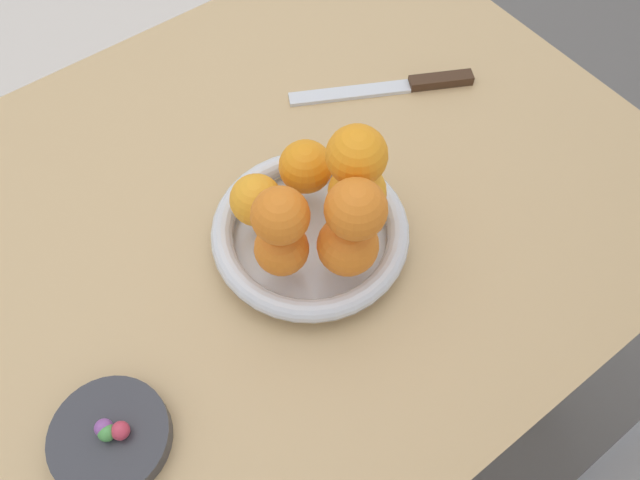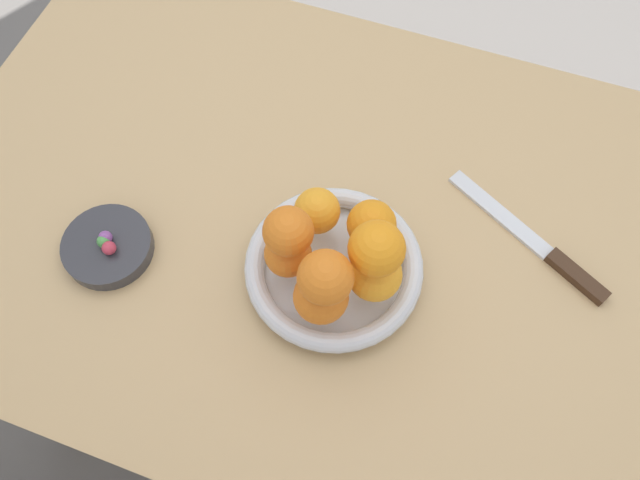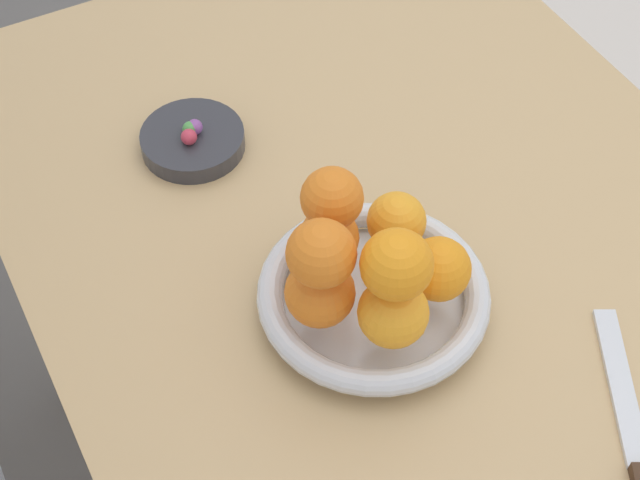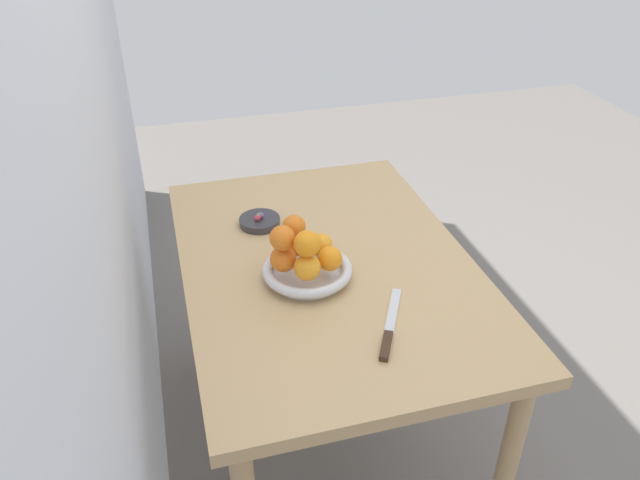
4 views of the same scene
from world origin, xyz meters
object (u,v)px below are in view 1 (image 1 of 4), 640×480
at_px(dining_table, 243,265).
at_px(fruit_bowl, 310,233).
at_px(candy_ball_3, 106,431).
at_px(orange_5, 357,155).
at_px(knife, 398,86).
at_px(orange_1, 256,200).
at_px(orange_2, 282,249).
at_px(candy_ball_1, 104,428).
at_px(orange_3, 348,245).
at_px(candy_ball_2, 107,432).
at_px(candy_ball_0, 120,431).
at_px(orange_4, 357,192).
at_px(orange_6, 280,216).
at_px(orange_0, 306,167).
at_px(candy_dish, 111,437).
at_px(orange_7, 356,209).

distance_m(dining_table, fruit_bowl, 0.14).
bearing_deg(candy_ball_3, dining_table, -149.43).
relative_size(orange_5, knife, 0.27).
height_order(fruit_bowl, orange_1, orange_1).
xyz_separation_m(orange_2, knife, (-0.30, -0.15, -0.06)).
xyz_separation_m(candy_ball_1, candy_ball_3, (-0.00, 0.00, -0.00)).
bearing_deg(orange_2, candy_ball_1, 9.90).
bearing_deg(fruit_bowl, orange_3, 94.15).
xyz_separation_m(orange_5, candy_ball_3, (0.35, 0.05, -0.11)).
distance_m(fruit_bowl, orange_3, 0.08).
distance_m(candy_ball_1, candy_ball_2, 0.01).
xyz_separation_m(dining_table, candy_ball_1, (0.23, 0.13, 0.12)).
bearing_deg(fruit_bowl, candy_ball_0, 15.00).
relative_size(orange_3, orange_4, 1.00).
relative_size(orange_2, orange_6, 0.99).
bearing_deg(orange_0, candy_dish, 19.92).
bearing_deg(candy_ball_2, orange_5, -170.65).
distance_m(dining_table, candy_dish, 0.29).
xyz_separation_m(fruit_bowl, orange_7, (-0.01, 0.06, 0.12)).
bearing_deg(orange_2, orange_6, -163.71).
bearing_deg(orange_0, candy_ball_0, 21.91).
bearing_deg(candy_ball_0, candy_dish, -31.68).
distance_m(candy_ball_0, candy_ball_1, 0.02).
bearing_deg(orange_7, candy_ball_0, 2.35).
bearing_deg(knife, orange_5, 36.01).
height_order(candy_ball_0, candy_ball_2, same).
relative_size(fruit_bowl, orange_5, 3.54).
bearing_deg(orange_7, orange_0, -100.59).
bearing_deg(candy_ball_2, orange_4, -170.97).
height_order(orange_4, candy_ball_0, orange_4).
xyz_separation_m(fruit_bowl, candy_ball_2, (0.29, 0.07, 0.01)).
relative_size(orange_3, knife, 0.28).
bearing_deg(fruit_bowl, candy_ball_1, 12.20).
height_order(fruit_bowl, orange_2, orange_2).
xyz_separation_m(candy_dish, candy_ball_3, (-0.00, -0.00, 0.02)).
bearing_deg(orange_3, candy_ball_2, 1.39).
bearing_deg(knife, fruit_bowl, 27.69).
relative_size(orange_1, knife, 0.25).
xyz_separation_m(orange_0, orange_2, (0.08, 0.07, -0.00)).
bearing_deg(orange_6, orange_0, -138.77).
relative_size(orange_7, knife, 0.26).
xyz_separation_m(orange_3, knife, (-0.24, -0.19, -0.07)).
relative_size(orange_5, candy_ball_0, 3.52).
xyz_separation_m(orange_4, candy_ball_0, (0.34, 0.06, -0.04)).
xyz_separation_m(orange_3, candy_ball_2, (0.30, 0.01, -0.04)).
xyz_separation_m(dining_table, orange_0, (-0.09, 0.02, 0.16)).
bearing_deg(orange_1, orange_6, 81.33).
bearing_deg(knife, candy_ball_0, 21.21).
relative_size(candy_dish, orange_3, 1.79).
bearing_deg(orange_1, orange_0, -176.99).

